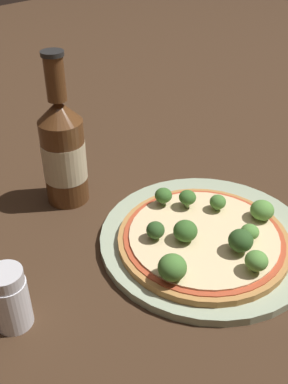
{
  "coord_description": "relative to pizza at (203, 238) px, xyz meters",
  "views": [
    {
      "loc": [
        -0.42,
        -0.27,
        0.41
      ],
      "look_at": [
        -0.05,
        0.08,
        0.06
      ],
      "focal_mm": 42.0,
      "sensor_mm": 36.0,
      "label": 1
    }
  ],
  "objects": [
    {
      "name": "broccoli_floret_2",
      "position": [
        -0.03,
        0.01,
        0.02
      ],
      "size": [
        0.03,
        0.03,
        0.03
      ],
      "color": "#7A9E5B",
      "rests_on": "pizza"
    },
    {
      "name": "plate",
      "position": [
        0.01,
        0.0,
        -0.01
      ],
      "size": [
        0.29,
        0.29,
        0.01
      ],
      "color": "#A3B293",
      "rests_on": "ground_plane"
    },
    {
      "name": "broccoli_floret_9",
      "position": [
        0.04,
        -0.05,
        0.02
      ],
      "size": [
        0.02,
        0.02,
        0.02
      ],
      "color": "#7A9E5B",
      "rests_on": "pizza"
    },
    {
      "name": "ground_plane",
      "position": [
        0.03,
        0.01,
        -0.02
      ],
      "size": [
        3.0,
        3.0,
        0.0
      ],
      "primitive_type": "plane",
      "color": "#3D2819"
    },
    {
      "name": "broccoli_floret_0",
      "position": [
        0.03,
        0.06,
        0.02
      ],
      "size": [
        0.02,
        0.02,
        0.03
      ],
      "color": "#7A9E5B",
      "rests_on": "pizza"
    },
    {
      "name": "broccoli_floret_1",
      "position": [
        0.0,
        -0.05,
        0.02
      ],
      "size": [
        0.03,
        0.03,
        0.03
      ],
      "color": "#7A9E5B",
      "rests_on": "pizza"
    },
    {
      "name": "broccoli_floret_8",
      "position": [
        0.06,
        0.02,
        0.02
      ],
      "size": [
        0.02,
        0.02,
        0.02
      ],
      "color": "#7A9E5B",
      "rests_on": "pizza"
    },
    {
      "name": "beer_bottle",
      "position": [
        -0.05,
        0.23,
        0.07
      ],
      "size": [
        0.07,
        0.07,
        0.23
      ],
      "color": "#563319",
      "rests_on": "ground_plane"
    },
    {
      "name": "broccoli_floret_7",
      "position": [
        -0.01,
        -0.09,
        0.02
      ],
      "size": [
        0.03,
        0.03,
        0.03
      ],
      "color": "#7A9E5B",
      "rests_on": "pizza"
    },
    {
      "name": "broccoli_floret_3",
      "position": [
        0.01,
        0.08,
        0.02
      ],
      "size": [
        0.03,
        0.03,
        0.03
      ],
      "color": "#7A9E5B",
      "rests_on": "pizza"
    },
    {
      "name": "broccoli_floret_6",
      "position": [
        -0.05,
        0.04,
        0.02
      ],
      "size": [
        0.02,
        0.02,
        0.03
      ],
      "color": "#7A9E5B",
      "rests_on": "pizza"
    },
    {
      "name": "pepper_shaker",
      "position": [
        -0.24,
        0.08,
        0.02
      ],
      "size": [
        0.04,
        0.04,
        0.08
      ],
      "color": "silver",
      "rests_on": "ground_plane"
    },
    {
      "name": "broccoli_floret_4",
      "position": [
        -0.09,
        -0.02,
        0.02
      ],
      "size": [
        0.03,
        0.03,
        0.03
      ],
      "color": "#7A9E5B",
      "rests_on": "pizza"
    },
    {
      "name": "pizza",
      "position": [
        0.0,
        0.0,
        0.0
      ],
      "size": [
        0.23,
        0.23,
        0.01
      ],
      "color": "#B77F42",
      "rests_on": "plate"
    },
    {
      "name": "broccoli_floret_5",
      "position": [
        0.08,
        -0.04,
        0.02
      ],
      "size": [
        0.03,
        0.03,
        0.03
      ],
      "color": "#7A9E5B",
      "rests_on": "pizza"
    }
  ]
}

